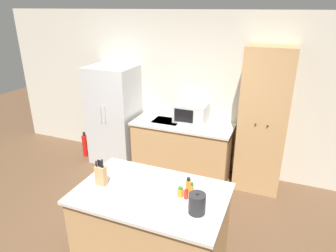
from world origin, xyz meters
TOP-DOWN VIEW (x-y plane):
  - ground_plane at (0.00, 0.00)m, footprint 14.00×14.00m
  - wall_back at (0.00, 2.33)m, footprint 7.20×0.06m
  - refrigerator at (-1.27, 1.97)m, footprint 0.79×0.69m
  - back_counter at (0.01, 1.97)m, footprint 1.62×0.69m
  - pantry_cabinet at (1.23, 2.03)m, footprint 0.67×0.57m
  - kitchen_island at (0.34, 0.04)m, footprint 1.54×0.98m
  - microwave at (0.10, 2.10)m, footprint 0.52×0.37m
  - knife_block at (-0.20, -0.03)m, footprint 0.11×0.07m
  - spice_bottle_tall_dark at (0.71, 0.07)m, footprint 0.04×0.04m
  - spice_bottle_short_red at (0.65, 0.09)m, footprint 0.06×0.06m
  - spice_bottle_amber_oil at (0.70, 0.18)m, footprint 0.05×0.05m
  - spice_bottle_green_herb at (0.76, 0.10)m, footprint 0.04×0.04m
  - kettle at (0.87, -0.10)m, footprint 0.16×0.16m
  - fire_extinguisher at (-1.87, 1.84)m, footprint 0.10×0.10m

SIDE VIEW (x-z plane):
  - ground_plane at x=0.00m, z-range 0.00..0.00m
  - fire_extinguisher at x=-1.87m, z-range -0.03..0.45m
  - kitchen_island at x=0.34m, z-range 0.00..0.89m
  - back_counter at x=0.01m, z-range 0.00..0.89m
  - refrigerator at x=-1.27m, z-range 0.00..1.72m
  - spice_bottle_short_red at x=0.65m, z-range 0.88..0.99m
  - spice_bottle_tall_dark at x=0.71m, z-range 0.88..0.99m
  - spice_bottle_amber_oil at x=0.70m, z-range 0.88..1.05m
  - spice_bottle_green_herb at x=0.76m, z-range 0.88..1.06m
  - kettle at x=0.87m, z-range 0.88..1.10m
  - knife_block at x=-0.20m, z-range 0.85..1.16m
  - microwave at x=0.10m, z-range 0.89..1.19m
  - pantry_cabinet at x=1.23m, z-range 0.00..2.16m
  - wall_back at x=0.00m, z-range 0.00..2.60m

